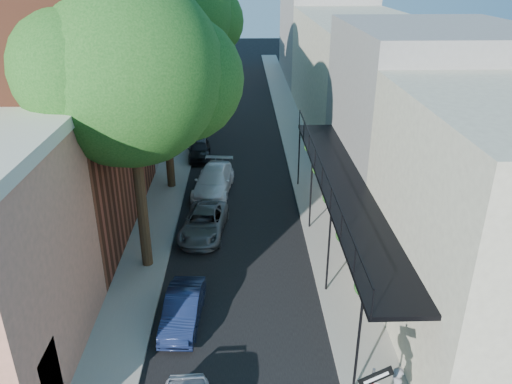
{
  "coord_description": "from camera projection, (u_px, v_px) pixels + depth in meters",
  "views": [
    {
      "loc": [
        0.16,
        -7.68,
        11.41
      ],
      "look_at": [
        0.72,
        11.13,
        2.8
      ],
      "focal_mm": 35.0,
      "sensor_mm": 36.0,
      "label": 1
    }
  ],
  "objects": [
    {
      "name": "parked_car_b",
      "position": [
        183.0,
        309.0,
        17.24
      ],
      "size": [
        1.39,
        3.44,
        1.11
      ],
      "primitive_type": "imported",
      "rotation": [
        0.0,
        0.0,
        -0.06
      ],
      "color": "#131C3C",
      "rests_on": "ground"
    },
    {
      "name": "parked_car_c",
      "position": [
        204.0,
        223.0,
        22.92
      ],
      "size": [
        2.31,
        4.26,
        1.13
      ],
      "primitive_type": "imported",
      "rotation": [
        0.0,
        0.0,
        -0.11
      ],
      "color": "#595C60",
      "rests_on": "ground"
    },
    {
      "name": "oak_near",
      "position": [
        142.0,
        74.0,
        17.67
      ],
      "size": [
        7.48,
        6.8,
        11.42
      ],
      "color": "#362415",
      "rests_on": "ground"
    },
    {
      "name": "sidewalk_left",
      "position": [
        188.0,
        124.0,
        38.85
      ],
      "size": [
        2.0,
        64.0,
        0.12
      ],
      "primitive_type": "cube",
      "color": "gray",
      "rests_on": "ground"
    },
    {
      "name": "buildings_right",
      "position": [
        360.0,
        68.0,
        36.93
      ],
      "size": [
        9.8,
        55.0,
        10.0
      ],
      "color": "beige",
      "rests_on": "ground"
    },
    {
      "name": "parked_car_d",
      "position": [
        214.0,
        181.0,
        27.11
      ],
      "size": [
        2.39,
        4.81,
        1.34
      ],
      "primitive_type": "imported",
      "rotation": [
        0.0,
        0.0,
        -0.11
      ],
      "color": "white",
      "rests_on": "ground"
    },
    {
      "name": "parked_car_e",
      "position": [
        199.0,
        149.0,
        32.02
      ],
      "size": [
        1.69,
        3.64,
        1.21
      ],
      "primitive_type": "imported",
      "rotation": [
        0.0,
        0.0,
        0.08
      ],
      "color": "black",
      "rests_on": "ground"
    },
    {
      "name": "sidewalk_right",
      "position": [
        290.0,
        123.0,
        39.07
      ],
      "size": [
        2.0,
        64.0,
        0.12
      ],
      "primitive_type": "cube",
      "color": "gray",
      "rests_on": "ground"
    },
    {
      "name": "buildings_left",
      "position": [
        108.0,
        64.0,
        35.55
      ],
      "size": [
        10.1,
        59.1,
        12.0
      ],
      "color": "tan",
      "rests_on": "ground"
    },
    {
      "name": "road_surface",
      "position": [
        240.0,
        124.0,
        38.98
      ],
      "size": [
        6.0,
        64.0,
        0.01
      ],
      "primitive_type": "cube",
      "color": "black",
      "rests_on": "ground"
    },
    {
      "name": "oak_far",
      "position": [
        187.0,
        17.0,
        32.97
      ],
      "size": [
        7.7,
        7.0,
        11.9
      ],
      "color": "#362415",
      "rests_on": "ground"
    },
    {
      "name": "oak_mid",
      "position": [
        170.0,
        59.0,
        25.26
      ],
      "size": [
        6.6,
        6.0,
        10.2
      ],
      "color": "#362415",
      "rests_on": "ground"
    }
  ]
}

